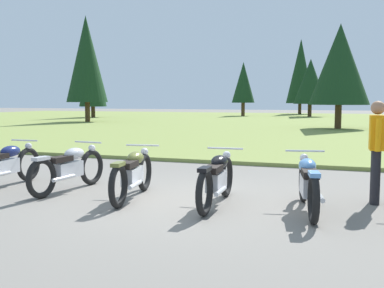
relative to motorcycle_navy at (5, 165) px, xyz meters
name	(u,v)px	position (x,y,z in m)	size (l,w,h in m)	color
ground_plane	(180,200)	(3.62, 0.03, -0.44)	(140.00, 140.00, 0.00)	slate
grass_moorland	(314,123)	(3.62, 26.41, -0.39)	(80.00, 44.00, 0.10)	olive
forest_treeline	(339,66)	(5.05, 30.78, 3.91)	(39.30, 28.78, 8.40)	#47331E
motorcycle_navy	(5,165)	(0.00, 0.00, 0.00)	(0.62, 2.10, 0.88)	black
motorcycle_silver	(69,168)	(1.39, 0.09, 0.00)	(0.62, 2.10, 0.88)	black
motorcycle_olive	(133,173)	(2.80, -0.09, 0.00)	(0.66, 2.09, 0.88)	black
motorcycle_black	(217,178)	(4.30, -0.10, 0.00)	(0.62, 2.10, 0.88)	black
motorcycle_sky_blue	(308,183)	(5.71, -0.03, 0.00)	(0.71, 2.08, 0.88)	black
rider_with_back_turned	(376,146)	(6.68, 0.90, 0.51)	(0.23, 0.55, 1.67)	black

